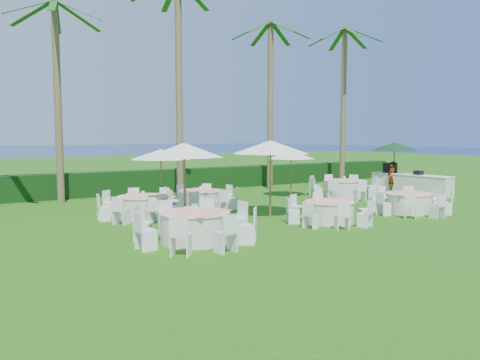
# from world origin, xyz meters

# --- Properties ---
(ground) EXTENTS (120.00, 120.00, 0.00)m
(ground) POSITION_xyz_m (0.00, 0.00, 0.00)
(ground) COLOR #1D4F0D
(ground) RESTS_ON ground
(hedge) EXTENTS (34.00, 1.00, 1.20)m
(hedge) POSITION_xyz_m (0.00, 12.00, 0.60)
(hedge) COLOR black
(hedge) RESTS_ON ground
(banquet_table_a) EXTENTS (3.50, 3.50, 1.04)m
(banquet_table_a) POSITION_xyz_m (-4.47, 0.19, 0.46)
(banquet_table_a) COLOR beige
(banquet_table_a) RESTS_ON ground
(banquet_table_b) EXTENTS (2.95, 2.95, 0.91)m
(banquet_table_b) POSITION_xyz_m (0.84, 0.36, 0.40)
(banquet_table_b) COLOR beige
(banquet_table_b) RESTS_ON ground
(banquet_table_c) EXTENTS (3.10, 3.10, 0.94)m
(banquet_table_c) POSITION_xyz_m (4.94, 0.23, 0.41)
(banquet_table_c) COLOR beige
(banquet_table_c) RESTS_ON ground
(banquet_table_d) EXTENTS (3.28, 3.28, 0.98)m
(banquet_table_d) POSITION_xyz_m (-4.23, 4.77, 0.43)
(banquet_table_d) COLOR beige
(banquet_table_d) RESTS_ON ground
(banquet_table_e) EXTENTS (3.08, 3.08, 0.93)m
(banquet_table_e) POSITION_xyz_m (-1.44, 5.55, 0.41)
(banquet_table_e) COLOR beige
(banquet_table_e) RESTS_ON ground
(banquet_table_f) EXTENTS (3.40, 3.40, 1.03)m
(banquet_table_f) POSITION_xyz_m (6.16, 4.96, 0.45)
(banquet_table_f) COLOR beige
(banquet_table_f) RESTS_ON ground
(umbrella_a) EXTENTS (2.71, 2.71, 2.77)m
(umbrella_a) POSITION_xyz_m (-3.55, 2.70, 2.52)
(umbrella_a) COLOR brown
(umbrella_a) RESTS_ON ground
(umbrella_b) EXTENTS (2.83, 2.83, 2.84)m
(umbrella_b) POSITION_xyz_m (-0.22, 2.37, 2.59)
(umbrella_b) COLOR brown
(umbrella_b) RESTS_ON ground
(umbrella_c) EXTENTS (2.63, 2.63, 2.44)m
(umbrella_c) POSITION_xyz_m (-2.57, 6.98, 2.22)
(umbrella_c) COLOR brown
(umbrella_c) RESTS_ON ground
(umbrella_d) EXTENTS (2.31, 2.31, 2.28)m
(umbrella_d) POSITION_xyz_m (4.12, 6.56, 2.08)
(umbrella_d) COLOR brown
(umbrella_d) RESTS_ON ground
(umbrella_green) EXTENTS (2.56, 2.56, 2.66)m
(umbrella_green) POSITION_xyz_m (10.32, 5.39, 2.43)
(umbrella_green) COLOR brown
(umbrella_green) RESTS_ON ground
(buffet_table) EXTENTS (1.19, 4.41, 1.55)m
(buffet_table) POSITION_xyz_m (10.21, 4.25, 0.54)
(buffet_table) COLOR beige
(buffet_table) RESTS_ON ground
(staff_person) EXTENTS (0.69, 0.56, 1.65)m
(staff_person) POSITION_xyz_m (9.78, 5.09, 0.83)
(staff_person) COLOR gray
(staff_person) RESTS_ON ground
(palm_b) EXTENTS (4.32, 4.32, 8.90)m
(palm_b) POSITION_xyz_m (-5.90, 10.60, 4.91)
(palm_b) COLOR brown
(palm_b) RESTS_ON ground
(palm_c) EXTENTS (4.14, 4.40, 10.16)m
(palm_c) POSITION_xyz_m (-0.92, 8.60, 5.55)
(palm_c) COLOR brown
(palm_c) RESTS_ON ground
(palm_d) EXTENTS (4.12, 4.40, 9.39)m
(palm_d) POSITION_xyz_m (5.49, 10.18, 5.16)
(palm_d) COLOR brown
(palm_d) RESTS_ON ground
(palm_e) EXTENTS (4.39, 4.20, 9.55)m
(palm_e) POSITION_xyz_m (10.55, 9.51, 5.24)
(palm_e) COLOR brown
(palm_e) RESTS_ON ground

